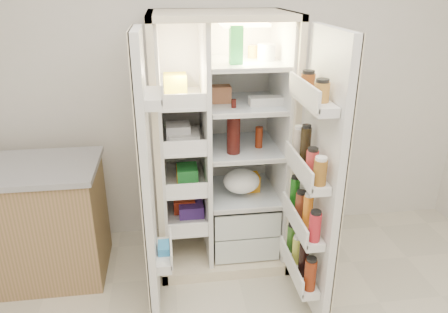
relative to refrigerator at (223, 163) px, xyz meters
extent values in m
cube|color=silver|center=(0.06, 0.35, 0.61)|extent=(4.00, 0.02, 2.70)
cube|color=beige|center=(-0.02, 0.28, 0.16)|extent=(0.92, 0.04, 1.80)
cube|color=beige|center=(-0.46, -0.05, 0.16)|extent=(0.04, 0.70, 1.80)
cube|color=beige|center=(0.42, -0.05, 0.16)|extent=(0.04, 0.70, 1.80)
cube|color=beige|center=(-0.02, -0.05, 1.04)|extent=(0.92, 0.70, 0.04)
cube|color=beige|center=(-0.02, -0.05, -0.70)|extent=(0.92, 0.70, 0.08)
cube|color=silver|center=(-0.02, 0.25, 0.18)|extent=(0.84, 0.02, 1.68)
cube|color=silver|center=(-0.43, -0.05, 0.18)|extent=(0.02, 0.62, 1.68)
cube|color=silver|center=(0.39, -0.05, 0.18)|extent=(0.02, 0.62, 1.68)
cube|color=silver|center=(-0.13, -0.05, 0.18)|extent=(0.03, 0.62, 1.68)
cube|color=silver|center=(0.14, -0.07, -0.56)|extent=(0.47, 0.52, 0.19)
cube|color=silver|center=(0.14, -0.07, -0.36)|extent=(0.47, 0.52, 0.19)
cube|color=#FFD18C|center=(0.14, 0.00, 0.98)|extent=(0.30, 0.30, 0.02)
cube|color=white|center=(-0.28, -0.05, -0.39)|extent=(0.28, 0.58, 0.02)
cube|color=white|center=(-0.28, -0.05, -0.09)|extent=(0.28, 0.58, 0.02)
cube|color=white|center=(-0.28, -0.05, 0.21)|extent=(0.28, 0.58, 0.02)
cube|color=white|center=(-0.28, -0.05, 0.51)|extent=(0.28, 0.58, 0.02)
cube|color=white|center=(0.14, -0.05, -0.22)|extent=(0.49, 0.58, 0.01)
cube|color=white|center=(0.14, -0.05, 0.14)|extent=(0.49, 0.58, 0.01)
cube|color=white|center=(0.14, -0.05, 0.46)|extent=(0.49, 0.58, 0.02)
cube|color=white|center=(0.14, -0.05, 0.74)|extent=(0.49, 0.58, 0.02)
cube|color=red|center=(-0.28, -0.05, -0.33)|extent=(0.16, 0.20, 0.10)
cube|color=#258A36|center=(-0.28, -0.05, -0.02)|extent=(0.14, 0.18, 0.12)
cube|color=silver|center=(-0.28, -0.05, 0.25)|extent=(0.20, 0.22, 0.07)
cube|color=yellow|center=(-0.28, -0.05, 0.59)|extent=(0.15, 0.16, 0.14)
cube|color=#5B339B|center=(-0.28, -0.05, -0.34)|extent=(0.18, 0.20, 0.09)
cube|color=orange|center=(-0.28, -0.05, -0.03)|extent=(0.14, 0.18, 0.10)
cube|color=white|center=(-0.28, -0.05, 0.28)|extent=(0.16, 0.16, 0.12)
sphere|color=orange|center=(0.01, -0.15, -0.62)|extent=(0.07, 0.07, 0.07)
sphere|color=orange|center=(0.10, -0.11, -0.62)|extent=(0.07, 0.07, 0.07)
sphere|color=orange|center=(0.20, -0.15, -0.62)|extent=(0.07, 0.07, 0.07)
sphere|color=orange|center=(0.06, -0.01, -0.62)|extent=(0.07, 0.07, 0.07)
sphere|color=orange|center=(0.16, -0.03, -0.62)|extent=(0.07, 0.07, 0.07)
sphere|color=orange|center=(0.26, -0.07, -0.62)|extent=(0.07, 0.07, 0.07)
sphere|color=orange|center=(-0.02, -0.07, -0.62)|extent=(0.07, 0.07, 0.07)
ellipsoid|color=#4C7928|center=(0.14, -0.05, -0.34)|extent=(0.26, 0.24, 0.11)
cylinder|color=#3C100D|center=(0.05, -0.17, 0.29)|extent=(0.09, 0.09, 0.29)
cylinder|color=maroon|center=(0.25, -0.09, 0.22)|extent=(0.05, 0.05, 0.15)
cube|color=green|center=(0.07, -0.15, 0.86)|extent=(0.08, 0.08, 0.24)
cylinder|color=silver|center=(0.29, -0.05, 0.80)|extent=(0.12, 0.12, 0.11)
cylinder|color=#BA892B|center=(0.22, 0.06, 0.79)|extent=(0.07, 0.07, 0.08)
cube|color=silver|center=(0.28, -0.14, 0.49)|extent=(0.23, 0.09, 0.06)
cube|color=#985C3C|center=(-0.04, -0.03, 0.52)|extent=(0.18, 0.10, 0.11)
ellipsoid|color=white|center=(0.12, -0.13, -0.13)|extent=(0.26, 0.24, 0.17)
cube|color=orange|center=(0.22, -0.04, -0.15)|extent=(0.10, 0.12, 0.12)
cube|color=silver|center=(-0.52, -0.60, 0.16)|extent=(0.05, 0.40, 1.72)
cube|color=beige|center=(-0.54, -0.60, 0.16)|extent=(0.01, 0.40, 1.72)
cube|color=silver|center=(-0.45, -0.60, -0.34)|extent=(0.09, 0.32, 0.06)
cube|color=silver|center=(-0.45, -0.60, 0.66)|extent=(0.09, 0.32, 0.06)
cube|color=#338CCC|center=(-0.45, -0.60, -0.31)|extent=(0.07, 0.12, 0.10)
cube|color=silver|center=(0.48, -0.69, 0.16)|extent=(0.05, 0.58, 1.72)
cube|color=beige|center=(0.51, -0.69, 0.16)|extent=(0.01, 0.58, 1.72)
cube|color=silver|center=(0.40, -0.69, -0.48)|extent=(0.11, 0.50, 0.05)
cube|color=silver|center=(0.40, -0.69, -0.14)|extent=(0.11, 0.50, 0.05)
cube|color=silver|center=(0.40, -0.69, 0.21)|extent=(0.11, 0.50, 0.05)
cube|color=silver|center=(0.40, -0.69, 0.64)|extent=(0.11, 0.50, 0.05)
cylinder|color=maroon|center=(0.40, -0.89, -0.36)|extent=(0.07, 0.07, 0.20)
cylinder|color=black|center=(0.40, -0.76, -0.35)|extent=(0.06, 0.06, 0.22)
cylinder|color=#CFD747|center=(0.40, -0.63, -0.37)|extent=(0.06, 0.06, 0.18)
cylinder|color=#336722|center=(0.40, -0.50, -0.36)|extent=(0.06, 0.06, 0.19)
cylinder|color=#AB1C26|center=(0.40, -0.89, -0.03)|extent=(0.07, 0.07, 0.17)
cylinder|color=orange|center=(0.40, -0.76, -0.01)|extent=(0.06, 0.06, 0.21)
cylinder|color=brown|center=(0.40, -0.63, -0.04)|extent=(0.07, 0.07, 0.16)
cylinder|color=#185E15|center=(0.40, -0.50, -0.02)|extent=(0.06, 0.06, 0.20)
cylinder|color=brown|center=(0.40, -0.89, 0.30)|extent=(0.07, 0.07, 0.14)
cylinder|color=red|center=(0.40, -0.76, 0.30)|extent=(0.07, 0.07, 0.14)
cylinder|color=black|center=(0.40, -0.63, 0.35)|extent=(0.06, 0.06, 0.23)
cylinder|color=#BEAE9C|center=(0.40, -0.50, 0.32)|extent=(0.06, 0.06, 0.18)
cylinder|color=#AA712A|center=(0.40, -0.81, 0.71)|extent=(0.08, 0.08, 0.10)
cylinder|color=brown|center=(0.40, -0.59, 0.71)|extent=(0.08, 0.08, 0.10)
cube|color=#99704C|center=(-1.45, -0.13, -0.34)|extent=(1.13, 0.59, 0.81)
cube|color=#949499|center=(-1.45, -0.13, 0.09)|extent=(1.17, 0.62, 0.04)
camera|label=1|loc=(-0.38, -2.83, 1.23)|focal=34.00mm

